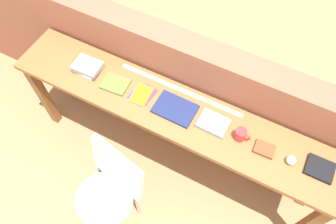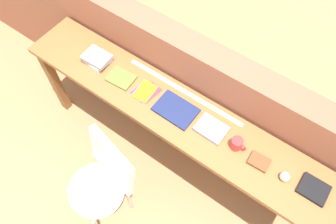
{
  "view_description": "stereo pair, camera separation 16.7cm",
  "coord_description": "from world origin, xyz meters",
  "px_view_note": "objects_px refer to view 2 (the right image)",
  "views": [
    {
      "loc": [
        0.54,
        -0.78,
        2.84
      ],
      "look_at": [
        0.0,
        0.25,
        0.9
      ],
      "focal_mm": 35.0,
      "sensor_mm": 36.0,
      "label": 1
    },
    {
      "loc": [
        0.68,
        -0.69,
        2.84
      ],
      "look_at": [
        0.0,
        0.25,
        0.9
      ],
      "focal_mm": 35.0,
      "sensor_mm": 36.0,
      "label": 2
    }
  ],
  "objects_px": {
    "book_stack_leftmost": "(97,58)",
    "pamphlet_pile_colourful": "(146,92)",
    "mug": "(237,144)",
    "magazine_cycling": "(121,78)",
    "leather_journal_brown": "(259,162)",
    "chair_white_moulded": "(102,180)",
    "book_open_centre": "(176,110)",
    "book_repair_rightmost": "(314,189)",
    "sports_ball_small": "(285,177)"
  },
  "relations": [
    {
      "from": "book_stack_leftmost",
      "to": "pamphlet_pile_colourful",
      "type": "relative_size",
      "value": 1.1
    },
    {
      "from": "pamphlet_pile_colourful",
      "to": "mug",
      "type": "relative_size",
      "value": 1.74
    },
    {
      "from": "book_stack_leftmost",
      "to": "pamphlet_pile_colourful",
      "type": "distance_m",
      "value": 0.47
    },
    {
      "from": "chair_white_moulded",
      "to": "magazine_cycling",
      "type": "distance_m",
      "value": 0.77
    },
    {
      "from": "magazine_cycling",
      "to": "book_stack_leftmost",
      "type": "bearing_deg",
      "value": 170.86
    },
    {
      "from": "book_open_centre",
      "to": "book_repair_rightmost",
      "type": "bearing_deg",
      "value": 2.37
    },
    {
      "from": "pamphlet_pile_colourful",
      "to": "mug",
      "type": "bearing_deg",
      "value": 0.09
    },
    {
      "from": "book_repair_rightmost",
      "to": "book_open_centre",
      "type": "bearing_deg",
      "value": -179.04
    },
    {
      "from": "book_stack_leftmost",
      "to": "magazine_cycling",
      "type": "relative_size",
      "value": 1.08
    },
    {
      "from": "magazine_cycling",
      "to": "pamphlet_pile_colourful",
      "type": "xyz_separation_m",
      "value": [
        0.22,
        0.01,
        -0.0
      ]
    },
    {
      "from": "book_stack_leftmost",
      "to": "leather_journal_brown",
      "type": "height_order",
      "value": "book_stack_leftmost"
    },
    {
      "from": "book_repair_rightmost",
      "to": "mug",
      "type": "bearing_deg",
      "value": -177.99
    },
    {
      "from": "book_open_centre",
      "to": "sports_ball_small",
      "type": "height_order",
      "value": "sports_ball_small"
    },
    {
      "from": "chair_white_moulded",
      "to": "book_stack_leftmost",
      "type": "xyz_separation_m",
      "value": [
        -0.53,
        0.64,
        0.39
      ]
    },
    {
      "from": "pamphlet_pile_colourful",
      "to": "mug",
      "type": "xyz_separation_m",
      "value": [
        0.75,
        0.0,
        0.04
      ]
    },
    {
      "from": "book_stack_leftmost",
      "to": "mug",
      "type": "relative_size",
      "value": 1.91
    },
    {
      "from": "mug",
      "to": "book_stack_leftmost",
      "type": "bearing_deg",
      "value": 179.69
    },
    {
      "from": "magazine_cycling",
      "to": "sports_ball_small",
      "type": "distance_m",
      "value": 1.32
    },
    {
      "from": "chair_white_moulded",
      "to": "book_open_centre",
      "type": "bearing_deg",
      "value": 71.5
    },
    {
      "from": "magazine_cycling",
      "to": "mug",
      "type": "distance_m",
      "value": 0.97
    },
    {
      "from": "chair_white_moulded",
      "to": "book_stack_leftmost",
      "type": "distance_m",
      "value": 0.92
    },
    {
      "from": "book_stack_leftmost",
      "to": "book_open_centre",
      "type": "xyz_separation_m",
      "value": [
        0.74,
        -0.01,
        -0.02
      ]
    },
    {
      "from": "chair_white_moulded",
      "to": "pamphlet_pile_colourful",
      "type": "xyz_separation_m",
      "value": [
        -0.06,
        0.63,
        0.36
      ]
    },
    {
      "from": "book_stack_leftmost",
      "to": "leather_journal_brown",
      "type": "bearing_deg",
      "value": -0.63
    },
    {
      "from": "pamphlet_pile_colourful",
      "to": "book_stack_leftmost",
      "type": "bearing_deg",
      "value": 179.06
    },
    {
      "from": "leather_journal_brown",
      "to": "book_stack_leftmost",
      "type": "bearing_deg",
      "value": 176.5
    },
    {
      "from": "book_stack_leftmost",
      "to": "leather_journal_brown",
      "type": "distance_m",
      "value": 1.39
    },
    {
      "from": "book_open_centre",
      "to": "mug",
      "type": "height_order",
      "value": "mug"
    },
    {
      "from": "pamphlet_pile_colourful",
      "to": "book_repair_rightmost",
      "type": "bearing_deg",
      "value": 1.12
    },
    {
      "from": "magazine_cycling",
      "to": "book_repair_rightmost",
      "type": "bearing_deg",
      "value": -2.77
    },
    {
      "from": "book_repair_rightmost",
      "to": "sports_ball_small",
      "type": "bearing_deg",
      "value": -168.79
    },
    {
      "from": "mug",
      "to": "book_repair_rightmost",
      "type": "distance_m",
      "value": 0.53
    },
    {
      "from": "book_open_centre",
      "to": "leather_journal_brown",
      "type": "xyz_separation_m",
      "value": [
        0.65,
        -0.01,
        0.0
      ]
    },
    {
      "from": "book_repair_rightmost",
      "to": "book_stack_leftmost",
      "type": "bearing_deg",
      "value": 179.99
    },
    {
      "from": "chair_white_moulded",
      "to": "book_open_centre",
      "type": "relative_size",
      "value": 3.09
    },
    {
      "from": "book_repair_rightmost",
      "to": "pamphlet_pile_colourful",
      "type": "bearing_deg",
      "value": -179.45
    },
    {
      "from": "book_stack_leftmost",
      "to": "sports_ball_small",
      "type": "relative_size",
      "value": 3.37
    },
    {
      "from": "pamphlet_pile_colourful",
      "to": "leather_journal_brown",
      "type": "distance_m",
      "value": 0.92
    },
    {
      "from": "pamphlet_pile_colourful",
      "to": "book_open_centre",
      "type": "height_order",
      "value": "book_open_centre"
    },
    {
      "from": "mug",
      "to": "leather_journal_brown",
      "type": "xyz_separation_m",
      "value": [
        0.17,
        -0.01,
        -0.03
      ]
    },
    {
      "from": "leather_journal_brown",
      "to": "sports_ball_small",
      "type": "xyz_separation_m",
      "value": [
        0.17,
        -0.0,
        0.02
      ]
    },
    {
      "from": "pamphlet_pile_colourful",
      "to": "sports_ball_small",
      "type": "distance_m",
      "value": 1.1
    },
    {
      "from": "chair_white_moulded",
      "to": "magazine_cycling",
      "type": "bearing_deg",
      "value": 114.1
    },
    {
      "from": "book_stack_leftmost",
      "to": "book_repair_rightmost",
      "type": "height_order",
      "value": "book_stack_leftmost"
    },
    {
      "from": "magazine_cycling",
      "to": "sports_ball_small",
      "type": "xyz_separation_m",
      "value": [
        1.32,
        0.0,
        0.02
      ]
    },
    {
      "from": "chair_white_moulded",
      "to": "book_stack_leftmost",
      "type": "height_order",
      "value": "book_stack_leftmost"
    },
    {
      "from": "book_stack_leftmost",
      "to": "mug",
      "type": "height_order",
      "value": "mug"
    },
    {
      "from": "leather_journal_brown",
      "to": "sports_ball_small",
      "type": "height_order",
      "value": "sports_ball_small"
    },
    {
      "from": "book_open_centre",
      "to": "leather_journal_brown",
      "type": "relative_size",
      "value": 2.22
    },
    {
      "from": "pamphlet_pile_colourful",
      "to": "book_repair_rightmost",
      "type": "xyz_separation_m",
      "value": [
        1.27,
        0.02,
        0.01
      ]
    }
  ]
}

